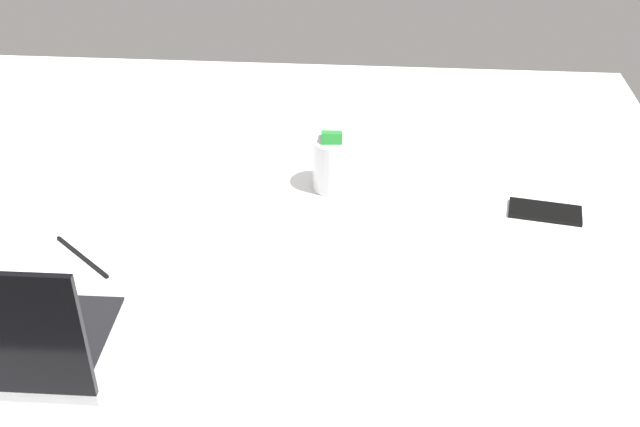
{
  "coord_description": "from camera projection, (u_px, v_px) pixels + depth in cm",
  "views": [
    {
      "loc": [
        -23.26,
        133.91,
        101.2
      ],
      "look_at": [
        -14.25,
        15.51,
        24.0
      ],
      "focal_mm": 43.56,
      "sensor_mm": 36.0,
      "label": 1
    }
  ],
  "objects": [
    {
      "name": "bed_mattress",
      "position": [
        258.0,
        230.0,
        1.64
      ],
      "size": [
        180.0,
        140.0,
        18.0
      ],
      "primitive_type": "cube",
      "color": "white",
      "rests_on": "ground"
    },
    {
      "name": "laptop",
      "position": [
        3.0,
        338.0,
        1.16
      ],
      "size": [
        33.27,
        23.39,
        23.0
      ],
      "rotation": [
        0.0,
        0.0,
        0.01
      ],
      "color": "#B7BABC",
      "rests_on": "bed_mattress"
    },
    {
      "name": "snack_cup",
      "position": [
        335.0,
        162.0,
        1.58
      ],
      "size": [
        9.0,
        9.0,
        13.17
      ],
      "color": "silver",
      "rests_on": "bed_mattress"
    },
    {
      "name": "cell_phone",
      "position": [
        545.0,
        212.0,
        1.52
      ],
      "size": [
        14.96,
        9.09,
        0.8
      ],
      "primitive_type": "cube",
      "rotation": [
        0.0,
        0.0,
        4.54
      ],
      "color": "black",
      "rests_on": "bed_mattress"
    },
    {
      "name": "charger_cable",
      "position": [
        82.0,
        257.0,
        1.4
      ],
      "size": [
        13.28,
        11.54,
        0.6
      ],
      "primitive_type": "cube",
      "rotation": [
        0.0,
        0.0,
        -0.71
      ],
      "color": "black",
      "rests_on": "bed_mattress"
    }
  ]
}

